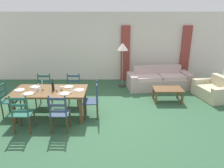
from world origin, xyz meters
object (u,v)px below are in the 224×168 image
at_px(armchair_upholstered, 214,91).
at_px(wine_glass_far_left, 38,85).
at_px(dining_chair_far_right, 73,90).
at_px(wine_glass_near_left, 35,88).
at_px(wine_bottle, 53,86).
at_px(wine_glass_near_right, 71,88).
at_px(dining_chair_head_west, 8,99).
at_px(coffee_cup_secondary, 37,89).
at_px(coffee_table, 168,90).
at_px(standing_lamp, 122,49).
at_px(dining_table, 50,93).
at_px(dining_chair_near_right, 60,113).
at_px(dining_chair_far_left, 44,90).
at_px(coffee_cup_primary, 62,88).
at_px(dining_chair_near_left, 22,113).
at_px(couch, 158,80).
at_px(dining_chair_head_east, 93,100).

bearing_deg(armchair_upholstered, wine_glass_far_left, -167.79).
relative_size(dining_chair_far_right, wine_glass_near_left, 5.96).
height_order(wine_bottle, wine_glass_near_right, wine_bottle).
height_order(dining_chair_head_west, coffee_cup_secondary, dining_chair_head_west).
relative_size(coffee_table, standing_lamp, 0.55).
xyz_separation_m(dining_table, dining_chair_near_right, (0.42, -0.75, -0.19)).
distance_m(wine_glass_near_left, armchair_upholstered, 5.52).
xyz_separation_m(dining_chair_far_left, standing_lamp, (2.42, 1.69, 0.93)).
distance_m(dining_chair_far_right, wine_glass_near_left, 1.24).
bearing_deg(standing_lamp, dining_chair_near_right, -116.65).
distance_m(coffee_cup_primary, standing_lamp, 2.99).
bearing_deg(dining_chair_far_left, wine_glass_near_right, -41.22).
relative_size(dining_chair_near_right, wine_glass_far_left, 5.96).
bearing_deg(dining_chair_near_right, dining_chair_far_left, 119.29).
height_order(dining_chair_near_left, coffee_table, dining_chair_near_left).
distance_m(dining_chair_head_west, coffee_table, 4.62).
height_order(dining_chair_near_right, coffee_cup_secondary, dining_chair_near_right).
bearing_deg(wine_glass_far_left, wine_glass_near_left, -89.91).
bearing_deg(wine_glass_far_left, wine_glass_near_right, -17.26).
bearing_deg(dining_chair_near_right, dining_chair_head_west, 153.26).
bearing_deg(dining_chair_far_left, armchair_upholstered, 5.88).
xyz_separation_m(dining_chair_near_left, coffee_cup_secondary, (0.14, 0.72, 0.32)).
xyz_separation_m(dining_table, couch, (3.35, 2.23, -0.37)).
relative_size(dining_chair_near_right, dining_chair_far_left, 1.00).
bearing_deg(wine_bottle, armchair_upholstered, 14.83).
bearing_deg(wine_bottle, wine_glass_far_left, 161.20).
xyz_separation_m(dining_table, dining_chair_far_left, (-0.41, 0.73, -0.19)).
distance_m(wine_glass_near_left, standing_lamp, 3.50).
xyz_separation_m(dining_chair_near_right, coffee_table, (2.96, 1.77, -0.12)).
height_order(wine_glass_near_left, armchair_upholstered, wine_glass_near_left).
bearing_deg(dining_chair_far_right, wine_glass_near_right, -82.13).
height_order(dining_chair_near_right, wine_glass_near_right, dining_chair_near_right).
height_order(dining_chair_near_right, wine_glass_far_left, dining_chair_near_right).
bearing_deg(dining_chair_far_left, dining_table, -60.40).
bearing_deg(armchair_upholstered, dining_table, -165.53).
xyz_separation_m(dining_chair_near_left, coffee_table, (3.82, 1.78, -0.12)).
bearing_deg(coffee_table, dining_table, -163.22).
bearing_deg(wine_glass_far_left, dining_chair_near_right, -50.16).
distance_m(coffee_table, armchair_upholstered, 1.62).
distance_m(dining_chair_near_right, dining_chair_head_west, 1.74).
bearing_deg(wine_glass_far_left, couch, 29.69).
xyz_separation_m(coffee_cup_secondary, couch, (3.66, 2.28, -0.50)).
relative_size(dining_chair_far_left, coffee_cup_primary, 10.67).
distance_m(dining_chair_far_left, coffee_cup_primary, 1.04).
relative_size(dining_chair_head_west, wine_bottle, 3.04).
xyz_separation_m(dining_chair_head_west, wine_glass_far_left, (0.81, 0.11, 0.38)).
relative_size(wine_glass_far_left, standing_lamp, 0.10).
bearing_deg(coffee_cup_primary, coffee_table, 17.59).
xyz_separation_m(wine_bottle, couch, (3.25, 2.24, -0.58)).
distance_m(dining_chair_head_east, coffee_cup_secondary, 1.46).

